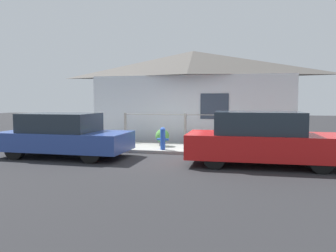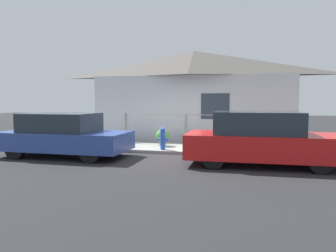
# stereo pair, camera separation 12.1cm
# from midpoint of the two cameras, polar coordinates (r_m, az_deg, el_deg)

# --- Properties ---
(ground_plane) EXTENTS (60.00, 60.00, 0.00)m
(ground_plane) POSITION_cam_midpoint_polar(r_m,az_deg,el_deg) (10.61, 1.51, -5.00)
(ground_plane) COLOR #262628
(sidewalk) EXTENTS (24.00, 2.06, 0.10)m
(sidewalk) POSITION_cam_midpoint_polar(r_m,az_deg,el_deg) (11.60, 2.58, -3.93)
(sidewalk) COLOR gray
(sidewalk) RESTS_ON ground_plane
(house) EXTENTS (8.61, 2.23, 3.85)m
(house) POSITION_cam_midpoint_polar(r_m,az_deg,el_deg) (14.14, 4.71, 9.88)
(house) COLOR silver
(house) RESTS_ON ground_plane
(fence) EXTENTS (4.90, 0.10, 1.15)m
(fence) POSITION_cam_midpoint_polar(r_m,az_deg,el_deg) (12.38, 3.37, -0.19)
(fence) COLOR gray
(fence) RESTS_ON sidewalk
(car_left) EXTENTS (3.96, 1.77, 1.35)m
(car_left) POSITION_cam_midpoint_polar(r_m,az_deg,el_deg) (10.63, -17.35, -1.53)
(car_left) COLOR #2D4793
(car_left) RESTS_ON ground_plane
(car_right) EXTENTS (4.13, 1.77, 1.45)m
(car_right) POSITION_cam_midpoint_polar(r_m,az_deg,el_deg) (9.13, 16.39, -2.26)
(car_right) COLOR red
(car_right) RESTS_ON ground_plane
(fire_hydrant) EXTENTS (0.40, 0.18, 0.75)m
(fire_hydrant) POSITION_cam_midpoint_polar(r_m,az_deg,el_deg) (10.95, -0.59, -2.09)
(fire_hydrant) COLOR blue
(fire_hydrant) RESTS_ON sidewalk
(potted_plant_near_hydrant) EXTENTS (0.50, 0.50, 0.61)m
(potted_plant_near_hydrant) POSITION_cam_midpoint_polar(r_m,az_deg,el_deg) (11.81, -0.65, -1.82)
(potted_plant_near_hydrant) COLOR slate
(potted_plant_near_hydrant) RESTS_ON sidewalk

